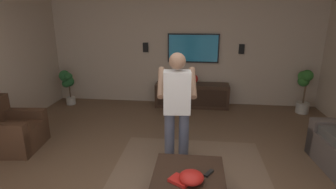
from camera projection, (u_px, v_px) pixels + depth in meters
name	position (u px, v px, depth m)	size (l,w,h in m)	color
wall_back_tv	(183.00, 45.00, 6.35)	(0.10, 6.46, 2.80)	#BCA893
armchair	(11.00, 132.00, 4.35)	(0.87, 0.88, 0.82)	#472D1E
coffee_table	(188.00, 186.00, 2.98)	(1.00, 0.80, 0.40)	#332116
media_console	(192.00, 95.00, 6.34)	(0.45, 1.70, 0.55)	#332116
tv	(193.00, 48.00, 6.26)	(0.05, 1.19, 0.67)	black
person_standing	(177.00, 104.00, 3.66)	(0.57, 0.57, 1.64)	#4C5166
potted_plant_tall	(304.00, 87.00, 5.91)	(0.39, 0.29, 0.95)	#B7B2A8
potted_plant_short	(67.00, 82.00, 6.41)	(0.34, 0.31, 0.84)	#B7B2A8
bowl	(191.00, 177.00, 2.85)	(0.27, 0.27, 0.12)	red
remote_black	(209.00, 173.00, 3.01)	(0.15, 0.04, 0.02)	black
book	(180.00, 180.00, 2.87)	(0.22, 0.16, 0.04)	red
vase_round	(193.00, 79.00, 6.24)	(0.22, 0.22, 0.22)	red
wall_speaker_left	(242.00, 49.00, 6.15)	(0.06, 0.12, 0.22)	black
wall_speaker_right	(146.00, 47.00, 6.39)	(0.06, 0.12, 0.22)	black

